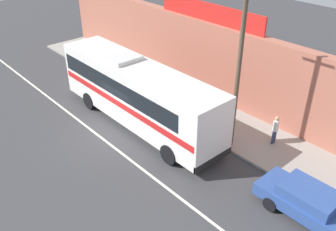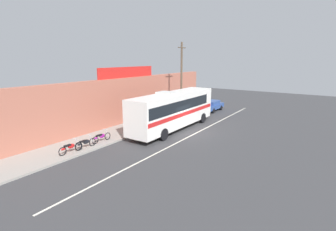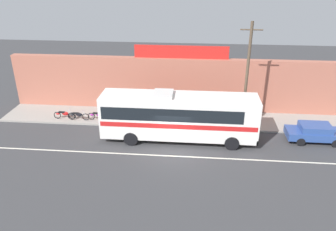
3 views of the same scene
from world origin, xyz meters
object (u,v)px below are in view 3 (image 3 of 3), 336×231
(motorcycle_black, at_px, (78,115))
(pedestrian_far_right, at_px, (257,109))
(motorcycle_orange, at_px, (98,115))
(parked_car, at_px, (315,132))
(utility_pole, at_px, (247,76))
(pedestrian_near_shop, at_px, (192,108))
(motorcycle_green, at_px, (64,114))
(intercity_bus, at_px, (178,115))

(motorcycle_black, distance_m, pedestrian_far_right, 15.12)
(motorcycle_orange, distance_m, motorcycle_black, 1.71)
(parked_car, relative_size, motorcycle_black, 2.31)
(utility_pole, bearing_deg, pedestrian_far_right, 50.55)
(motorcycle_black, distance_m, pedestrian_near_shop, 9.61)
(parked_car, bearing_deg, motorcycle_orange, 173.70)
(motorcycle_orange, distance_m, pedestrian_far_right, 13.41)
(motorcycle_green, bearing_deg, intercity_bus, -14.29)
(motorcycle_black, bearing_deg, motorcycle_orange, 5.58)
(parked_car, bearing_deg, intercity_bus, -176.32)
(motorcycle_orange, relative_size, motorcycle_black, 1.03)
(utility_pole, distance_m, pedestrian_far_right, 4.08)
(intercity_bus, xyz_separation_m, motorcycle_orange, (-6.85, 2.56, -1.50))
(parked_car, xyz_separation_m, motorcycle_black, (-18.85, 1.73, -0.17))
(motorcycle_green, xyz_separation_m, pedestrian_near_shop, (10.75, 1.12, 0.53))
(motorcycle_green, distance_m, motorcycle_orange, 2.94)
(intercity_bus, height_order, parked_car, intercity_bus)
(intercity_bus, xyz_separation_m, pedestrian_far_right, (6.48, 3.90, -1.00))
(utility_pole, distance_m, pedestrian_near_shop, 5.51)
(motorcycle_green, bearing_deg, utility_pole, -1.21)
(pedestrian_near_shop, bearing_deg, motorcycle_green, -174.06)
(intercity_bus, relative_size, utility_pole, 1.37)
(intercity_bus, relative_size, parked_car, 2.67)
(intercity_bus, distance_m, motorcycle_black, 9.00)
(intercity_bus, xyz_separation_m, utility_pole, (5.06, 2.18, 2.41))
(motorcycle_green, xyz_separation_m, pedestrian_far_right, (16.27, 1.41, 0.50))
(parked_car, relative_size, pedestrian_near_shop, 2.62)
(motorcycle_green, bearing_deg, motorcycle_orange, 1.22)
(utility_pole, xyz_separation_m, motorcycle_orange, (-11.91, 0.38, -3.91))
(parked_car, height_order, pedestrian_far_right, pedestrian_far_right)
(motorcycle_green, bearing_deg, pedestrian_far_right, 4.95)
(intercity_bus, bearing_deg, motorcycle_orange, 159.53)
(utility_pole, height_order, pedestrian_near_shop, utility_pole)
(parked_car, relative_size, motorcycle_green, 2.23)
(intercity_bus, xyz_separation_m, motorcycle_black, (-8.55, 2.39, -1.50))
(pedestrian_far_right, bearing_deg, intercity_bus, -148.94)
(intercity_bus, relative_size, motorcycle_green, 5.95)
(intercity_bus, distance_m, pedestrian_far_right, 7.63)
(motorcycle_black, xyz_separation_m, pedestrian_near_shop, (9.51, 1.22, 0.53))
(motorcycle_orange, xyz_separation_m, motorcycle_black, (-1.70, -0.17, 0.00))
(pedestrian_far_right, bearing_deg, motorcycle_black, -174.25)
(motorcycle_green, relative_size, motorcycle_orange, 1.01)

